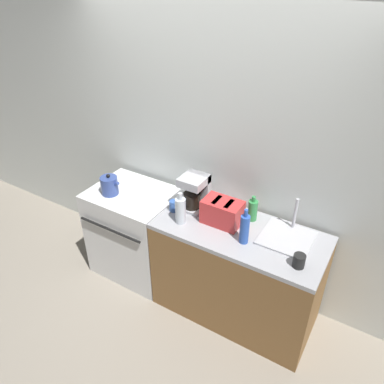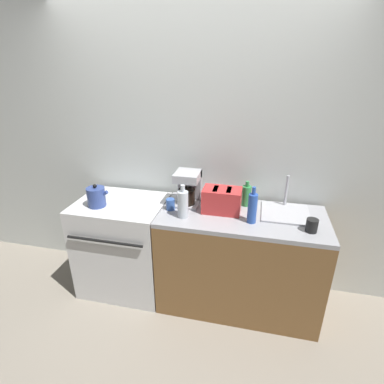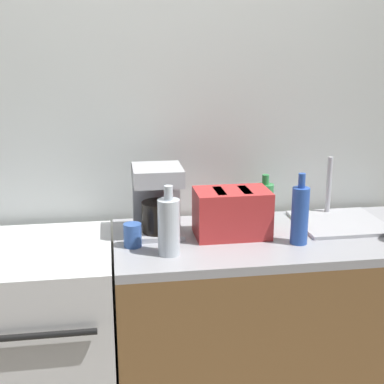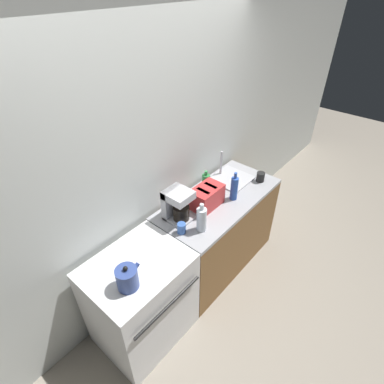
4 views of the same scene
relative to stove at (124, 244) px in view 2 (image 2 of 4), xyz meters
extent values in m
plane|color=gray|center=(0.59, -0.31, -0.46)|extent=(12.00, 12.00, 0.00)
cube|color=silver|center=(0.59, 0.38, 0.84)|extent=(8.00, 0.05, 2.60)
cube|color=silver|center=(0.00, 0.00, -0.01)|extent=(0.78, 0.62, 0.90)
cube|color=black|center=(0.00, 0.00, 0.43)|extent=(0.77, 0.60, 0.02)
cylinder|color=black|center=(-0.18, -0.13, 0.43)|extent=(0.20, 0.20, 0.01)
cylinder|color=black|center=(0.18, -0.13, 0.43)|extent=(0.20, 0.20, 0.01)
cylinder|color=black|center=(-0.18, 0.13, 0.43)|extent=(0.20, 0.20, 0.01)
cylinder|color=black|center=(0.18, 0.13, 0.43)|extent=(0.20, 0.20, 0.01)
cylinder|color=black|center=(0.00, -0.33, 0.24)|extent=(0.66, 0.02, 0.02)
cube|color=brown|center=(1.08, 0.01, -0.03)|extent=(1.35, 0.63, 0.86)
cube|color=#A3A3A8|center=(1.08, 0.01, 0.42)|extent=(1.35, 0.63, 0.04)
cylinder|color=#33478C|center=(-0.16, -0.11, 0.52)|extent=(0.15, 0.15, 0.17)
sphere|color=black|center=(-0.16, -0.11, 0.62)|extent=(0.03, 0.03, 0.03)
cylinder|color=#33478C|center=(-0.08, -0.11, 0.56)|extent=(0.09, 0.03, 0.07)
cube|color=red|center=(0.90, 0.03, 0.54)|extent=(0.31, 0.20, 0.20)
cube|color=black|center=(0.84, 0.03, 0.63)|extent=(0.04, 0.14, 0.01)
cube|color=black|center=(0.95, 0.03, 0.63)|extent=(0.04, 0.14, 0.01)
cube|color=#B7B7BC|center=(0.59, 0.10, 0.45)|extent=(0.20, 0.23, 0.02)
cube|color=#B7B7BC|center=(0.59, 0.18, 0.59)|extent=(0.20, 0.06, 0.29)
cube|color=#B7B7BC|center=(0.59, 0.10, 0.70)|extent=(0.20, 0.23, 0.07)
cylinder|color=black|center=(0.59, 0.07, 0.52)|extent=(0.14, 0.14, 0.13)
cube|color=#B7B7BC|center=(1.41, 0.10, 0.45)|extent=(0.38, 0.37, 0.01)
cylinder|color=silver|center=(1.41, 0.24, 0.58)|extent=(0.02, 0.02, 0.28)
cylinder|color=#2D56B7|center=(1.15, -0.10, 0.56)|extent=(0.07, 0.07, 0.23)
cylinder|color=#2D56B7|center=(1.15, -0.10, 0.70)|extent=(0.03, 0.03, 0.06)
cylinder|color=#338C47|center=(1.09, 0.19, 0.53)|extent=(0.08, 0.08, 0.18)
cylinder|color=#338C47|center=(1.09, 0.19, 0.64)|extent=(0.03, 0.03, 0.04)
cylinder|color=silver|center=(0.61, -0.14, 0.55)|extent=(0.09, 0.09, 0.22)
cylinder|color=silver|center=(0.61, -0.14, 0.68)|extent=(0.03, 0.03, 0.05)
cylinder|color=black|center=(1.58, -0.14, 0.49)|extent=(0.08, 0.08, 0.10)
cylinder|color=#3860B2|center=(0.48, -0.03, 0.49)|extent=(0.07, 0.07, 0.10)
camera|label=1|loc=(1.94, -2.15, 2.26)|focal=35.00mm
camera|label=2|loc=(1.16, -2.18, 1.58)|focal=28.00mm
camera|label=3|loc=(0.41, -2.06, 1.22)|focal=50.00mm
camera|label=4|loc=(-0.85, -1.28, 2.20)|focal=28.00mm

